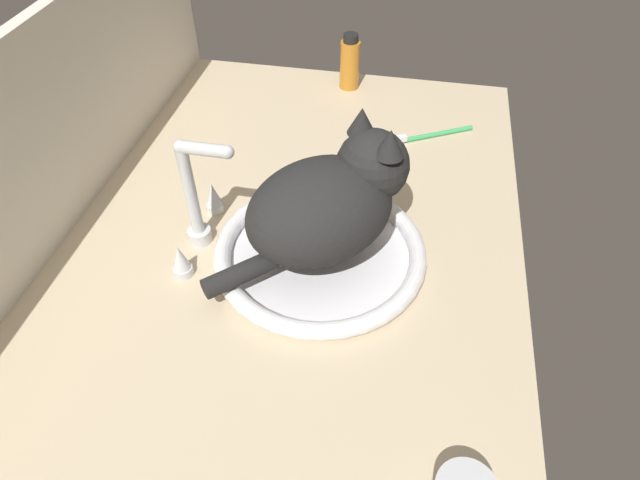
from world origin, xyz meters
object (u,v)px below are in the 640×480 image
at_px(faucet, 197,207).
at_px(cat, 332,201).
at_px(toothbrush, 432,135).
at_px(sink_basin, 320,252).
at_px(amber_bottle, 350,63).

relative_size(faucet, cat, 0.67).
bearing_deg(toothbrush, cat, 158.20).
bearing_deg(sink_basin, cat, -46.35).
xyz_separation_m(cat, toothbrush, (0.38, -0.15, -0.11)).
xyz_separation_m(sink_basin, amber_bottle, (0.57, 0.04, 0.05)).
bearing_deg(sink_basin, toothbrush, -23.04).
relative_size(sink_basin, toothbrush, 2.14).
height_order(sink_basin, cat, cat).
distance_m(cat, amber_bottle, 0.56).
relative_size(cat, amber_bottle, 2.37).
bearing_deg(toothbrush, sink_basin, 156.96).
distance_m(sink_basin, amber_bottle, 0.57).
bearing_deg(cat, sink_basin, 133.65).
bearing_deg(toothbrush, amber_bottle, 49.34).
xyz_separation_m(sink_basin, faucet, (0.00, 0.20, 0.06)).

